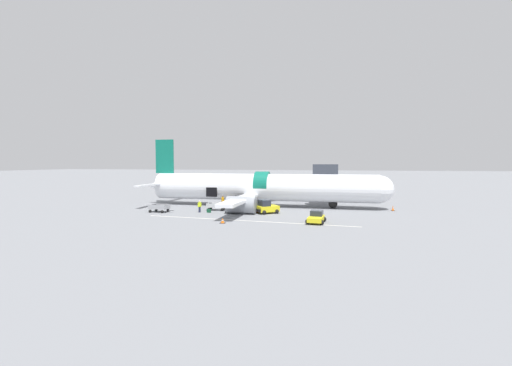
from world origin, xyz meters
The scene contains 16 objects.
ground_plane centered at (0.00, 0.00, 0.00)m, with size 500.00×500.00×0.00m, color slate.
apron_marking_line centered at (-0.45, -6.14, 0.00)m, with size 25.10×2.27×0.01m.
jet_bridge_stub centered at (7.97, 14.80, 4.59)m, with size 3.73×14.18×6.34m.
airplane centered at (-1.63, 6.76, 2.80)m, with size 37.67×29.02×10.25m.
baggage_tug_lead centered at (7.39, -5.68, 0.59)m, with size 2.19×3.36×1.32m.
baggage_tug_mid centered at (0.74, -0.07, 0.76)m, with size 3.22×3.05×1.79m.
baggage_cart_loading centered at (-6.58, 1.19, 0.50)m, with size 3.59×2.08×1.08m.
baggage_cart_queued centered at (-13.44, -2.13, 0.51)m, with size 3.52×1.95×1.05m.
ground_crew_loader_a centered at (-3.68, 3.53, 0.85)m, with size 0.38×0.56×1.62m.
ground_crew_loader_b centered at (-8.10, -1.12, 0.82)m, with size 0.50×0.50×1.57m.
ground_crew_driver centered at (-6.59, 4.06, 0.94)m, with size 0.42×0.61×1.78m.
ground_crew_supervisor centered at (-4.59, -0.48, 0.85)m, with size 0.57×0.41×1.62m.
suitcase_on_tarmac_upright centered at (-6.80, -1.14, 0.26)m, with size 0.57×0.35×0.62m.
safety_cone_nose centered at (17.17, 6.14, 0.33)m, with size 0.47×0.47×0.71m.
safety_cone_engine_left centered at (-2.55, -8.20, 0.26)m, with size 0.59×0.59×0.56m.
safety_cone_wingtip centered at (-0.52, -0.19, 0.29)m, with size 0.45×0.45×0.63m.
Camera 1 is at (9.18, -43.38, 6.61)m, focal length 24.00 mm.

